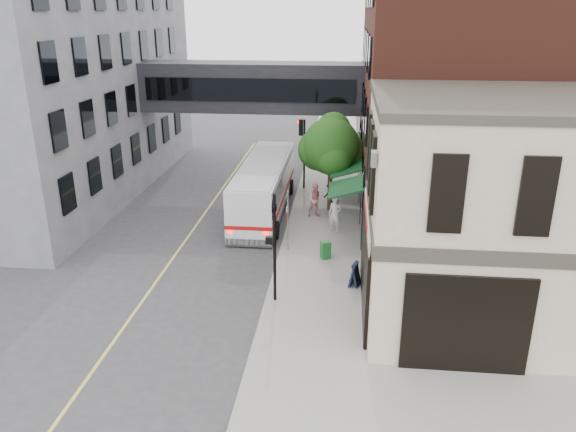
% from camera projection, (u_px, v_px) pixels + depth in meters
% --- Properties ---
extents(ground, '(120.00, 120.00, 0.00)m').
position_uv_depth(ground, '(258.00, 329.00, 20.90)').
color(ground, '#38383A').
rests_on(ground, ground).
extents(sidewalk_main, '(4.00, 60.00, 0.15)m').
position_uv_depth(sidewalk_main, '(327.00, 205.00, 33.73)').
color(sidewalk_main, gray).
rests_on(sidewalk_main, ground).
extents(corner_building, '(10.19, 8.12, 8.45)m').
position_uv_depth(corner_building, '(508.00, 213.00, 20.42)').
color(corner_building, beige).
rests_on(corner_building, ground).
extents(brick_building, '(13.76, 18.00, 14.00)m').
position_uv_depth(brick_building, '(472.00, 88.00, 31.47)').
color(brick_building, '#502319').
rests_on(brick_building, ground).
extents(opposite_building, '(14.00, 24.00, 14.00)m').
position_uv_depth(opposite_building, '(26.00, 80.00, 35.04)').
color(opposite_building, slate).
rests_on(opposite_building, ground).
extents(skyway_bridge, '(14.00, 3.18, 3.00)m').
position_uv_depth(skyway_bridge, '(253.00, 87.00, 35.71)').
color(skyway_bridge, black).
rests_on(skyway_bridge, ground).
extents(traffic_signal_near, '(0.44, 0.22, 4.60)m').
position_uv_depth(traffic_signal_near, '(274.00, 235.00, 21.69)').
color(traffic_signal_near, black).
rests_on(traffic_signal_near, sidewalk_main).
extents(traffic_signal_far, '(0.53, 0.28, 4.50)m').
position_uv_depth(traffic_signal_far, '(302.00, 140.00, 35.56)').
color(traffic_signal_far, black).
rests_on(traffic_signal_far, sidewalk_main).
extents(street_sign_pole, '(0.08, 0.75, 3.00)m').
position_uv_depth(street_sign_pole, '(288.00, 215.00, 26.71)').
color(street_sign_pole, gray).
rests_on(street_sign_pole, sidewalk_main).
extents(street_tree, '(3.80, 3.20, 5.60)m').
position_uv_depth(street_tree, '(331.00, 146.00, 31.64)').
color(street_tree, '#382619').
rests_on(street_tree, sidewalk_main).
extents(lane_marking, '(0.12, 40.00, 0.01)m').
position_uv_depth(lane_marking, '(196.00, 226.00, 30.71)').
color(lane_marking, '#D8CC4C').
rests_on(lane_marking, ground).
extents(bus, '(2.65, 10.84, 2.92)m').
position_uv_depth(bus, '(264.00, 185.00, 32.28)').
color(bus, white).
rests_on(bus, ground).
extents(pedestrian_a, '(0.80, 0.65, 1.90)m').
position_uv_depth(pedestrian_a, '(335.00, 214.00, 29.32)').
color(pedestrian_a, silver).
rests_on(pedestrian_a, sidewalk_main).
extents(pedestrian_b, '(1.06, 0.89, 1.92)m').
position_uv_depth(pedestrian_b, '(316.00, 200.00, 31.41)').
color(pedestrian_b, pink).
rests_on(pedestrian_b, sidewalk_main).
extents(pedestrian_c, '(1.23, 1.06, 1.64)m').
position_uv_depth(pedestrian_c, '(331.00, 196.00, 32.53)').
color(pedestrian_c, black).
rests_on(pedestrian_c, sidewalk_main).
extents(newspaper_box, '(0.54, 0.52, 0.85)m').
position_uv_depth(newspaper_box, '(325.00, 250.00, 26.28)').
color(newspaper_box, '#166222').
rests_on(newspaper_box, sidewalk_main).
extents(sandwich_board, '(0.55, 0.68, 1.05)m').
position_uv_depth(sandwich_board, '(355.00, 274.00, 23.63)').
color(sandwich_board, black).
rests_on(sandwich_board, sidewalk_main).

